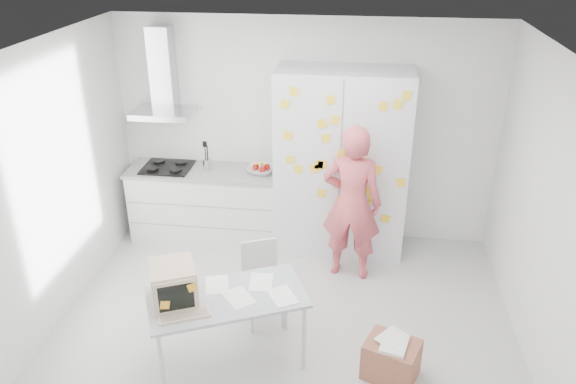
# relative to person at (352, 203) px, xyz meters

# --- Properties ---
(floor) EXTENTS (4.50, 4.00, 0.02)m
(floor) POSITION_rel_person_xyz_m (-0.60, -1.10, -0.90)
(floor) COLOR silver
(floor) RESTS_ON ground
(walls) EXTENTS (4.52, 4.01, 2.70)m
(walls) POSITION_rel_person_xyz_m (-0.60, -0.38, 0.46)
(walls) COLOR white
(walls) RESTS_ON ground
(ceiling) EXTENTS (4.50, 4.00, 0.02)m
(ceiling) POSITION_rel_person_xyz_m (-0.60, -1.10, 1.81)
(ceiling) COLOR white
(ceiling) RESTS_ON walls
(counter_run) EXTENTS (1.84, 0.63, 1.28)m
(counter_run) POSITION_rel_person_xyz_m (-1.80, 0.60, -0.41)
(counter_run) COLOR white
(counter_run) RESTS_ON ground
(range_hood) EXTENTS (0.70, 0.48, 1.01)m
(range_hood) POSITION_rel_person_xyz_m (-2.25, 0.74, 1.07)
(range_hood) COLOR silver
(range_hood) RESTS_ON walls
(tall_cabinet) EXTENTS (1.50, 0.68, 2.20)m
(tall_cabinet) POSITION_rel_person_xyz_m (-0.15, 0.57, 0.21)
(tall_cabinet) COLOR silver
(tall_cabinet) RESTS_ON ground
(person) EXTENTS (0.70, 0.51, 1.77)m
(person) POSITION_rel_person_xyz_m (0.00, 0.00, 0.00)
(person) COLOR #CF5059
(person) RESTS_ON ground
(desk) EXTENTS (1.49, 1.16, 1.07)m
(desk) POSITION_rel_person_xyz_m (-1.28, -1.65, -0.08)
(desk) COLOR #AEB6B9
(desk) RESTS_ON ground
(chair) EXTENTS (0.49, 0.49, 0.84)m
(chair) POSITION_rel_person_xyz_m (-0.84, -0.90, -0.41)
(chair) COLOR silver
(chair) RESTS_ON ground
(cardboard_box) EXTENTS (0.54, 0.49, 0.39)m
(cardboard_box) POSITION_rel_person_xyz_m (0.42, -1.57, -0.70)
(cardboard_box) COLOR #A36046
(cardboard_box) RESTS_ON ground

